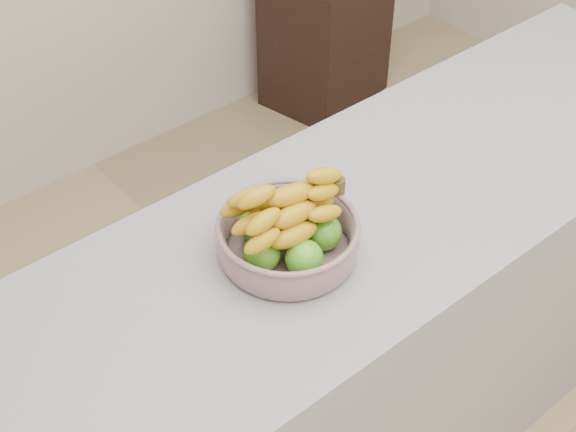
% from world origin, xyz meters
% --- Properties ---
extents(counter, '(2.00, 0.60, 0.90)m').
position_xyz_m(counter, '(0.00, 0.38, 0.45)').
color(counter, '#9D9CA4').
rests_on(counter, ground).
extents(cabinet, '(0.54, 0.47, 0.85)m').
position_xyz_m(cabinet, '(1.06, 1.78, 0.43)').
color(cabinet, black).
rests_on(cabinet, ground).
extents(fruit_bowl, '(0.28, 0.28, 0.17)m').
position_xyz_m(fruit_bowl, '(-0.31, 0.38, 0.95)').
color(fruit_bowl, '#8998A4').
rests_on(fruit_bowl, counter).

